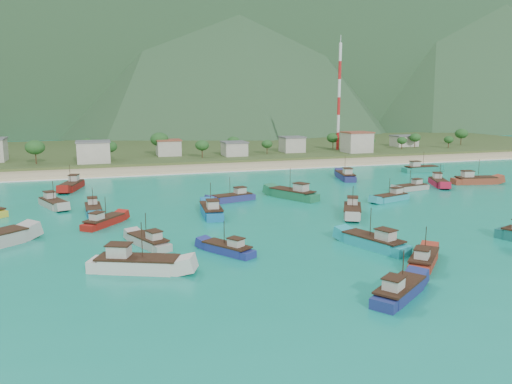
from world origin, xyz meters
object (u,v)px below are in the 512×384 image
object	(u,v)px
boat_15	(53,204)
boat_30	(104,222)
boat_5	(475,181)
boat_11	(439,183)
boat_3	(391,198)
boat_17	(420,169)
boat_7	(352,211)
radio_tower	(339,97)
boat_14	(233,198)
boat_25	(399,292)
boat_33	(412,188)
boat_1	(374,243)
boat_4	(293,194)
boat_29	(149,242)
boat_8	(211,211)
boat_16	(345,176)
boat_26	(136,265)
boat_13	(424,261)
boat_19	(228,250)
boat_24	(93,210)
boat_18	(72,186)

from	to	relation	value
boat_15	boat_30	xyz separation A→B (m)	(9.88, -19.92, -0.09)
boat_5	boat_11	size ratio (longest dim) A/B	1.13
boat_3	boat_17	size ratio (longest dim) A/B	0.86
boat_7	boat_15	xyz separation A→B (m)	(-56.93, 26.30, -0.06)
radio_tower	boat_14	distance (m)	110.86
boat_25	boat_33	size ratio (longest dim) A/B	1.02
boat_1	boat_17	bearing A→B (deg)	29.64
radio_tower	boat_5	size ratio (longest dim) A/B	3.52
boat_15	boat_30	distance (m)	22.24
boat_11	radio_tower	bearing A→B (deg)	-74.24
boat_4	boat_29	distance (m)	45.66
radio_tower	boat_11	distance (m)	84.67
boat_5	boat_33	bearing A→B (deg)	-71.21
boat_29	boat_7	bearing A→B (deg)	-10.30
boat_1	boat_15	distance (m)	68.24
boat_5	boat_17	size ratio (longest dim) A/B	1.07
boat_8	boat_16	bearing A→B (deg)	40.20
boat_30	boat_7	bearing A→B (deg)	31.73
boat_14	boat_26	size ratio (longest dim) A/B	0.84
boat_30	boat_33	world-z (taller)	boat_30
radio_tower	boat_1	size ratio (longest dim) A/B	3.76
boat_7	boat_25	world-z (taller)	boat_7
radio_tower	boat_13	size ratio (longest dim) A/B	4.90
boat_33	boat_5	bearing A→B (deg)	-92.76
radio_tower	boat_25	size ratio (longest dim) A/B	4.41
boat_13	boat_15	size ratio (longest dim) A/B	0.84
radio_tower	boat_15	bearing A→B (deg)	-143.97
boat_17	boat_25	size ratio (longest dim) A/B	1.17
boat_25	boat_17	bearing A→B (deg)	108.15
boat_11	boat_19	xyz separation A→B (m)	(-68.48, -40.08, -0.20)
boat_19	boat_25	bearing A→B (deg)	-90.24
boat_14	boat_33	distance (m)	46.58
boat_7	boat_17	distance (m)	67.97
boat_25	boat_29	size ratio (longest dim) A/B	1.02
boat_16	boat_25	distance (m)	87.17
boat_29	boat_30	world-z (taller)	boat_30
boat_1	boat_14	world-z (taller)	boat_1
boat_13	boat_24	bearing A→B (deg)	176.89
boat_7	boat_15	size ratio (longest dim) A/B	1.03
boat_33	boat_15	bearing A→B (deg)	75.38
boat_17	boat_24	xyz separation A→B (m)	(-98.43, -28.95, -0.20)
boat_8	radio_tower	bearing A→B (deg)	56.88
boat_1	boat_17	size ratio (longest dim) A/B	1.01
boat_29	boat_5	bearing A→B (deg)	-3.61
boat_14	boat_15	bearing A→B (deg)	66.42
radio_tower	boat_4	distance (m)	103.78
boat_8	boat_5	bearing A→B (deg)	16.29
boat_3	boat_14	distance (m)	35.72
boat_3	boat_18	xyz separation A→B (m)	(-69.13, 37.71, 0.20)
boat_7	boat_13	distance (m)	30.75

